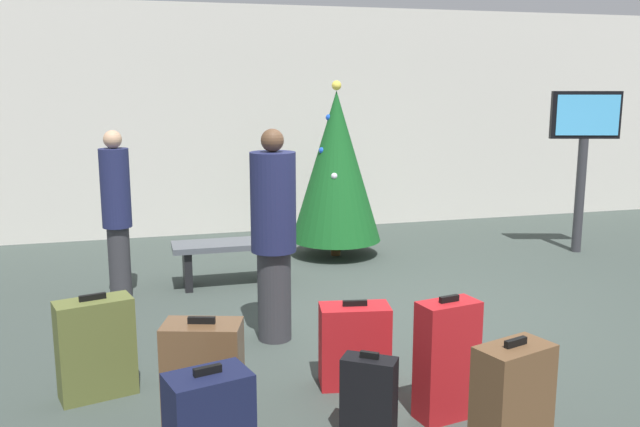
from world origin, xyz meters
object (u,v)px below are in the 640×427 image
Objects in this scene: holiday_tree at (336,166)px; suitcase_6 at (204,382)px; suitcase_4 at (96,348)px; suitcase_2 at (354,345)px; suitcase_3 at (369,398)px; flight_info_kiosk at (584,141)px; waiting_bench at (230,254)px; traveller_0 at (274,231)px; suitcase_0 at (512,413)px; traveller_1 at (117,210)px; suitcase_5 at (447,360)px.

holiday_tree reaches higher than suitcase_6.
suitcase_2 is at bearing -9.66° from suitcase_4.
suitcase_2 is at bearing 78.57° from suitcase_3.
flight_info_kiosk reaches higher than suitcase_6.
flight_info_kiosk is 4.68m from waiting_bench.
traveller_0 is at bearing -116.79° from holiday_tree.
holiday_tree is 3.89× the size of suitcase_3.
waiting_bench is 4.17m from suitcase_0.
flight_info_kiosk is at bearing 50.73° from suitcase_0.
traveller_1 is at bearing 114.62° from suitcase_3.
suitcase_2 is (-0.45, 1.35, -0.09)m from suitcase_0.
waiting_bench is at bearing 101.03° from suitcase_2.
flight_info_kiosk is at bearing 4.46° from traveller_1.
traveller_1 is 3.11m from suitcase_2.
holiday_tree is 1.28× the size of traveller_1.
suitcase_0 is 1.28× the size of suitcase_2.
suitcase_2 is at bearing -56.99° from traveller_1.
suitcase_2 is 0.81× the size of suitcase_6.
suitcase_5 reaches higher than suitcase_0.
flight_info_kiosk is 3.23× the size of suitcase_2.
traveller_1 is (-1.29, 1.53, -0.03)m from traveller_0.
flight_info_kiosk is 2.79× the size of suitcase_4.
suitcase_6 is (-2.06, -4.15, -0.76)m from holiday_tree.
traveller_0 reaches higher than traveller_1.
suitcase_2 is 1.81m from suitcase_4.
holiday_tree reaches higher than suitcase_5.
flight_info_kiosk is 2.52× the size of suitcase_0.
suitcase_3 is at bearing -138.04° from flight_info_kiosk.
waiting_bench is 1.78m from traveller_0.
traveller_1 is (-5.68, -0.44, -0.53)m from flight_info_kiosk.
suitcase_2 is 0.76m from suitcase_3.
traveller_0 is 2.58m from suitcase_0.
suitcase_4 is 0.93× the size of suitcase_6.
flight_info_kiosk reaches higher than suitcase_0.
flight_info_kiosk is at bearing -11.79° from holiday_tree.
suitcase_4 reaches higher than suitcase_2.
holiday_tree is at bearing 76.00° from suitcase_3.
waiting_bench is 0.68× the size of traveller_0.
waiting_bench is 2.17× the size of suitcase_3.
flight_info_kiosk is (3.07, -0.64, 0.30)m from holiday_tree.
suitcase_6 is at bearing -50.61° from suitcase_4.
suitcase_5 is at bearing -55.49° from suitcase_2.
suitcase_6 reaches higher than suitcase_3.
suitcase_2 is (0.53, -2.70, -0.05)m from waiting_bench.
suitcase_4 is (-2.73, -3.34, -0.79)m from holiday_tree.
traveller_0 reaches higher than suitcase_3.
holiday_tree is at bearing 84.40° from suitcase_0.
holiday_tree is 5.08m from suitcase_0.
suitcase_4 is (-5.80, -2.70, -1.09)m from flight_info_kiosk.
flight_info_kiosk reaches higher than suitcase_2.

